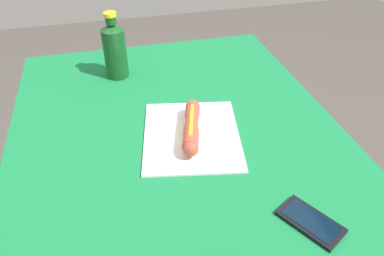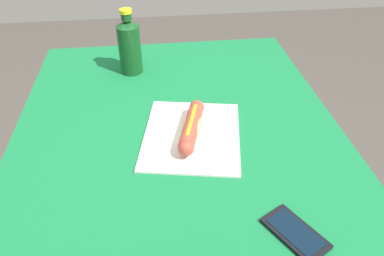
{
  "view_description": "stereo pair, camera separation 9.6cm",
  "coord_description": "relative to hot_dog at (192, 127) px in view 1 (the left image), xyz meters",
  "views": [
    {
      "loc": [
        -0.75,
        0.15,
        1.4
      ],
      "look_at": [
        -0.0,
        -0.03,
        0.81
      ],
      "focal_mm": 34.2,
      "sensor_mm": 36.0,
      "label": 1
    },
    {
      "loc": [
        -0.77,
        0.06,
        1.4
      ],
      "look_at": [
        -0.0,
        -0.03,
        0.81
      ],
      "focal_mm": 34.2,
      "sensor_mm": 36.0,
      "label": 2
    }
  ],
  "objects": [
    {
      "name": "hot_dog",
      "position": [
        0.0,
        0.0,
        0.0
      ],
      "size": [
        0.21,
        0.09,
        0.05
      ],
      "color": "#DBB26B",
      "rests_on": "paper_wrapper"
    },
    {
      "name": "soda_bottle",
      "position": [
        0.39,
        0.16,
        0.06
      ],
      "size": [
        0.07,
        0.07,
        0.22
      ],
      "color": "#14471E",
      "rests_on": "dining_table"
    },
    {
      "name": "dining_table",
      "position": [
        0.0,
        0.03,
        -0.17
      ],
      "size": [
        1.2,
        0.9,
        0.78
      ],
      "color": "brown",
      "rests_on": "ground"
    },
    {
      "name": "paper_wrapper",
      "position": [
        0.0,
        0.0,
        -0.03
      ],
      "size": [
        0.35,
        0.31,
        0.01
      ],
      "primitive_type": "cube",
      "rotation": [
        0.0,
        0.0,
        -0.19
      ],
      "color": "silver",
      "rests_on": "dining_table"
    },
    {
      "name": "cell_phone",
      "position": [
        -0.34,
        -0.17,
        -0.03
      ],
      "size": [
        0.15,
        0.12,
        0.01
      ],
      "color": "black",
      "rests_on": "dining_table"
    }
  ]
}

